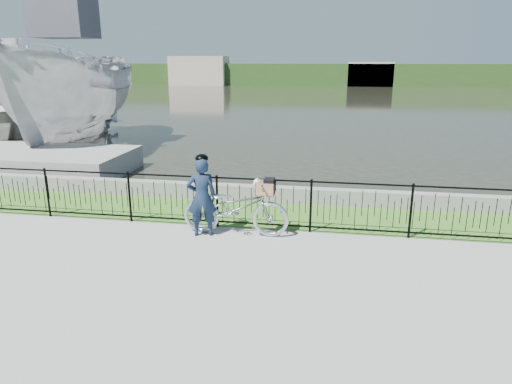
% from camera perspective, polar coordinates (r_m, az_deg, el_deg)
% --- Properties ---
extents(ground, '(120.00, 120.00, 0.00)m').
position_cam_1_polar(ground, '(8.36, -0.80, -8.52)').
color(ground, gray).
rests_on(ground, ground).
extents(grass_strip, '(60.00, 2.00, 0.01)m').
position_cam_1_polar(grass_strip, '(10.74, 1.70, -2.77)').
color(grass_strip, '#3D7023').
rests_on(grass_strip, ground).
extents(water, '(120.00, 120.00, 0.00)m').
position_cam_1_polar(water, '(40.64, 7.78, 11.12)').
color(water, '#27271D').
rests_on(water, ground).
extents(quay_wall, '(60.00, 0.30, 0.40)m').
position_cam_1_polar(quay_wall, '(11.63, 2.40, -0.27)').
color(quay_wall, gray).
rests_on(quay_wall, ground).
extents(fence, '(14.00, 0.06, 1.15)m').
position_cam_1_polar(fence, '(9.63, 0.90, -1.46)').
color(fence, black).
rests_on(fence, ground).
extents(far_treeline, '(120.00, 6.00, 3.00)m').
position_cam_1_polar(far_treeline, '(67.51, 8.72, 14.32)').
color(far_treeline, '#28461B').
rests_on(far_treeline, ground).
extents(far_building_left, '(8.00, 4.00, 4.00)m').
position_cam_1_polar(far_building_left, '(68.29, -7.11, 14.82)').
color(far_building_left, '#AF9E8D').
rests_on(far_building_left, ground).
extents(far_building_right, '(6.00, 3.00, 3.20)m').
position_cam_1_polar(far_building_right, '(66.16, 14.05, 14.09)').
color(far_building_right, '#AF9E8D').
rests_on(far_building_right, ground).
extents(bicycle_rig, '(2.20, 0.77, 1.24)m').
position_cam_1_polar(bicycle_rig, '(9.36, -2.52, -1.92)').
color(bicycle_rig, '#B7BDC4').
rests_on(bicycle_rig, ground).
extents(cyclist, '(0.68, 0.55, 1.70)m').
position_cam_1_polar(cyclist, '(9.30, -6.79, -0.49)').
color(cyclist, '#15223A').
rests_on(cyclist, ground).
extents(boat_near, '(5.74, 11.14, 5.90)m').
position_cam_1_polar(boat_near, '(20.14, -22.04, 11.21)').
color(boat_near, '#BABABA').
rests_on(boat_near, water).
extents(boat_far, '(9.56, 11.70, 2.12)m').
position_cam_1_polar(boat_far, '(25.92, -28.10, 8.93)').
color(boat_far, '#BABABA').
rests_on(boat_far, water).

